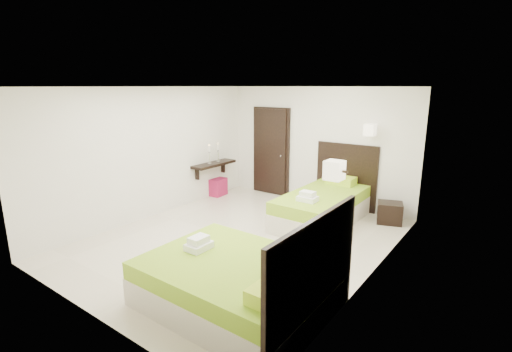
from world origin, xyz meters
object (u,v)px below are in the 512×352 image
Objects in this scene: bed_double at (241,282)px; nightstand at (390,213)px; bed_single at (324,205)px; ottoman at (216,187)px.

nightstand is (0.58, 3.94, -0.12)m from bed_double.
bed_single reaches higher than bed_double.
ottoman is (-3.45, 3.37, -0.11)m from bed_double.
ottoman is at bearing 178.26° from bed_single.
bed_single is 3.31m from bed_double.
ottoman is at bearing 169.21° from nightstand.
nightstand is at bearing 31.48° from bed_single.
bed_single is at bearing -1.74° from ottoman.
bed_double is at bearing -44.30° from ottoman.
bed_single is at bearing 98.62° from bed_double.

